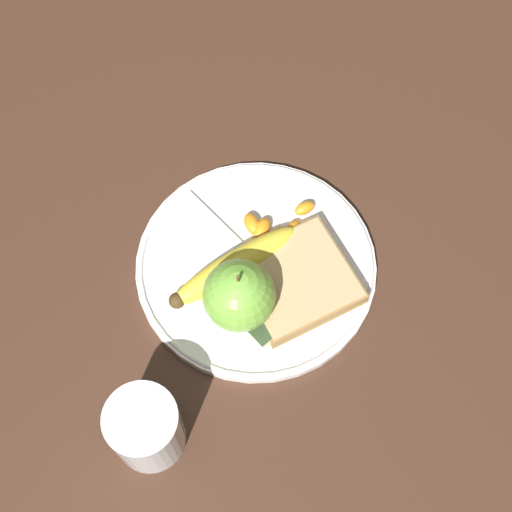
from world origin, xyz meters
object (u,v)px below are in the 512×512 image
Objects in this scene: plate at (256,265)px; banana at (234,266)px; juice_glass at (146,429)px; bread_slice at (296,280)px; jam_packet at (265,329)px; apple at (239,295)px; fork at (252,255)px.

plate is 0.04m from banana.
bread_slice is at bearing -174.18° from juice_glass.
juice_glass reaches higher than plate.
banana is (-0.19, -0.08, -0.01)m from juice_glass.
banana reaches higher than jam_packet.
apple is 0.08m from bread_slice.
jam_packet reaches higher than fork.
plate is 1.91× the size of bread_slice.
plate is 7.30× the size of jam_packet.
plate is 1.63× the size of banana.
fork is 5.05× the size of jam_packet.
juice_glass reaches higher than jam_packet.
apple is 0.61× the size of bread_slice.
juice_glass reaches higher than banana.
bread_slice is at bearing -163.19° from jam_packet.
apple is at bearing -85.36° from jam_packet.
plate is 0.23m from juice_glass.
banana is 0.88× the size of fork.
jam_packet is (0.05, 0.07, 0.01)m from plate.
banana is at bearing -106.05° from jam_packet.
plate is 0.06m from bread_slice.
fork is (-0.22, -0.09, -0.03)m from juice_glass.
bread_slice reaches higher than fork.
bread_slice is (-0.02, 0.05, 0.02)m from plate.
juice_glass is 0.51× the size of banana.
jam_packet is at bearing -178.66° from juice_glass.
juice_glass is at bearing 1.34° from jam_packet.
bread_slice is 3.83× the size of jam_packet.
apple is 2.32× the size of jam_packet.
bread_slice is (-0.07, 0.02, -0.03)m from apple.
apple is 0.46× the size of fork.
banana is 0.07m from bread_slice.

